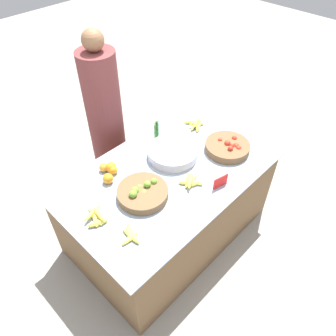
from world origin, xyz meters
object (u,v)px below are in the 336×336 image
tomato_basket (228,147)px  vendor_person (106,124)px  metal_bowl (173,153)px  lime_bowl (142,193)px  price_sign (220,182)px

tomato_basket → vendor_person: 1.06m
tomato_basket → metal_bowl: tomato_basket is taller
lime_bowl → metal_bowl: lime_bowl is taller
metal_bowl → price_sign: (0.00, -0.46, 0.01)m
price_sign → vendor_person: bearing=108.5°
price_sign → vendor_person: size_ratio=0.08×
price_sign → vendor_person: (-0.11, 1.15, -0.04)m
vendor_person → metal_bowl: bearing=-81.2°
metal_bowl → price_sign: 0.46m
metal_bowl → price_sign: bearing=-90.0°
price_sign → tomato_basket: bearing=42.5°
tomato_basket → vendor_person: (-0.46, 0.95, -0.02)m
price_sign → vendor_person: 1.15m
metal_bowl → vendor_person: (-0.11, 0.69, -0.03)m
lime_bowl → vendor_person: vendor_person is taller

